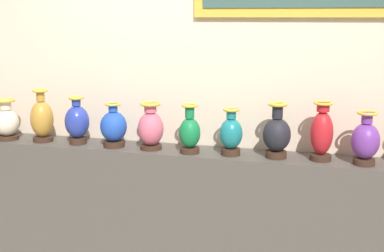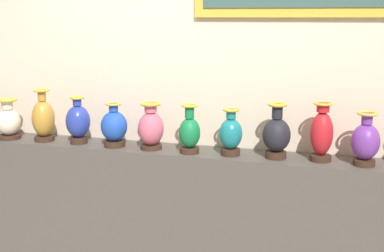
% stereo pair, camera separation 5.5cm
% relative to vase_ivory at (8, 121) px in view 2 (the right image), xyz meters
% --- Properties ---
extents(display_shelf, '(3.61, 0.32, 1.00)m').
position_rel_vase_ivory_xyz_m(display_shelf, '(1.39, 0.05, -0.63)').
color(display_shelf, '#4C4742').
rests_on(display_shelf, ground_plane).
extents(back_wall, '(6.04, 0.14, 3.18)m').
position_rel_vase_ivory_xyz_m(back_wall, '(1.41, 0.27, 0.47)').
color(back_wall, beige).
rests_on(back_wall, ground_plane).
extents(vase_ivory, '(0.18, 0.18, 0.30)m').
position_rel_vase_ivory_xyz_m(vase_ivory, '(0.00, 0.00, 0.00)').
color(vase_ivory, '#382319').
rests_on(vase_ivory, display_shelf).
extents(vase_ochre, '(0.16, 0.16, 0.38)m').
position_rel_vase_ivory_xyz_m(vase_ochre, '(0.28, 0.02, 0.03)').
color(vase_ochre, '#382319').
rests_on(vase_ochre, display_shelf).
extents(vase_cobalt, '(0.17, 0.17, 0.34)m').
position_rel_vase_ivory_xyz_m(vase_cobalt, '(0.56, 0.02, 0.02)').
color(vase_cobalt, '#382319').
rests_on(vase_cobalt, display_shelf).
extents(vase_sapphire, '(0.18, 0.18, 0.31)m').
position_rel_vase_ivory_xyz_m(vase_sapphire, '(0.84, 0.01, 0.01)').
color(vase_sapphire, '#382319').
rests_on(vase_sapphire, display_shelf).
extents(vase_rose, '(0.17, 0.17, 0.32)m').
position_rel_vase_ivory_xyz_m(vase_rose, '(1.11, 0.02, 0.02)').
color(vase_rose, '#382319').
rests_on(vase_rose, display_shelf).
extents(vase_emerald, '(0.14, 0.14, 0.33)m').
position_rel_vase_ivory_xyz_m(vase_emerald, '(1.40, -0.01, 0.01)').
color(vase_emerald, '#382319').
rests_on(vase_emerald, display_shelf).
extents(vase_teal, '(0.15, 0.15, 0.31)m').
position_rel_vase_ivory_xyz_m(vase_teal, '(1.67, 0.01, 0.01)').
color(vase_teal, '#382319').
rests_on(vase_teal, display_shelf).
extents(vase_onyx, '(0.18, 0.18, 0.36)m').
position_rel_vase_ivory_xyz_m(vase_onyx, '(1.96, 0.02, 0.02)').
color(vase_onyx, '#382319').
rests_on(vase_onyx, display_shelf).
extents(vase_crimson, '(0.14, 0.14, 0.37)m').
position_rel_vase_ivory_xyz_m(vase_crimson, '(2.24, 0.04, 0.04)').
color(vase_crimson, '#382319').
rests_on(vase_crimson, display_shelf).
extents(vase_violet, '(0.17, 0.17, 0.33)m').
position_rel_vase_ivory_xyz_m(vase_violet, '(2.49, 0.01, 0.02)').
color(vase_violet, '#382319').
rests_on(vase_violet, display_shelf).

